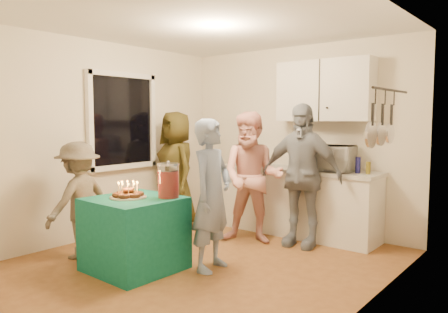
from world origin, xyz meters
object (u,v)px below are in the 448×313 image
Objects in this scene: counter at (297,203)px; woman_back_left at (176,169)px; party_table at (135,234)px; woman_back_center at (252,178)px; punch_jar at (168,181)px; woman_back_right at (301,175)px; microwave at (330,158)px; child_near_left at (79,200)px; man_birthday at (212,195)px.

counter is 1.80m from woman_back_left.
woman_back_center reaches higher than party_table.
punch_jar is 1.75m from woman_back_right.
microwave is 0.52m from woman_back_right.
punch_jar is 1.84m from woman_back_left.
microwave is 0.36× the size of woman_back_center.
counter is 1.66× the size of child_near_left.
microwave is 2.24m from punch_jar.
man_birthday reaches higher than counter.
woman_back_left is 1.35m from woman_back_center.
woman_back_left reaches higher than man_birthday.
punch_jar is 0.20× the size of woman_back_center.
child_near_left is at bearing -170.56° from party_table.
woman_back_right reaches higher than woman_back_left.
woman_back_right is at bearing 63.64° from party_table.
counter is 1.24× the size of woman_back_right.
man_birthday is at bearing -100.45° from woman_back_center.
woman_back_left reaches higher than microwave.
punch_jar is (-0.83, -2.08, -0.14)m from microwave.
punch_jar is 1.17m from child_near_left.
woman_back_left reaches higher than woman_back_center.
punch_jar is at bearing -99.75° from counter.
counter is 2.17m from punch_jar.
party_table is at bearing 88.12° from child_near_left.
punch_jar is 0.20× the size of woman_back_left.
child_near_left reaches higher than party_table.
woman_back_center is at bearing 134.23° from child_near_left.
man_birthday is at bearing -112.25° from microwave.
woman_back_center is (1.35, -0.00, -0.01)m from woman_back_left.
punch_jar reaches higher than party_table.
woman_back_center is at bearing -108.80° from counter.
microwave reaches higher than counter.
party_table is 2.14m from woman_back_right.
counter is 1.39× the size of man_birthday.
party_table is at bearing -126.74° from woman_back_center.
counter is 0.80m from microwave.
woman_back_left is at bearing -177.69° from woman_back_right.
man_birthday reaches higher than punch_jar.
woman_back_left is at bearing -155.69° from counter.
woman_back_center reaches higher than man_birthday.
counter is 1.84m from man_birthday.
woman_back_center is 2.10m from child_near_left.
party_table is 0.48× the size of woman_back_right.
microwave is 1.88m from man_birthday.
punch_jar is at bearing 41.74° from party_table.
party_table is 1.70m from woman_back_center.
punch_jar is at bearing 118.21° from man_birthday.
counter is at bearing -9.50° from man_birthday.
punch_jar is at bearing 97.82° from child_near_left.
man_birthday is 1.38m from woman_back_right.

